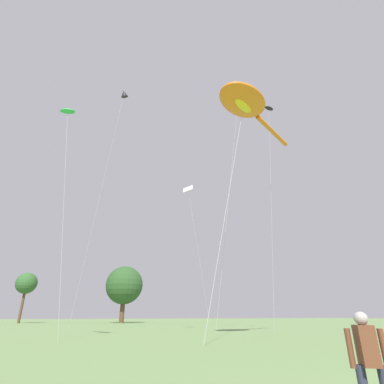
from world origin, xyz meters
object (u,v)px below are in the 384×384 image
person_brown_coat (369,358)px  small_kite_stunt_black (269,111)px  small_kite_box_yellow (124,95)px  big_show_kite (244,103)px  small_kite_bird_shape (189,193)px  small_kite_tiny_distant (68,113)px  tree_pine_center (26,284)px  small_kite_diamond_red (238,105)px  tree_shrub_far (124,285)px

person_brown_coat → small_kite_stunt_black: size_ratio=0.06×
small_kite_box_yellow → small_kite_stunt_black: 15.89m
big_show_kite → small_kite_bird_shape: bearing=-118.3°
small_kite_tiny_distant → tree_pine_center: small_kite_tiny_distant is taller
person_brown_coat → small_kite_bird_shape: small_kite_bird_shape is taller
person_brown_coat → small_kite_stunt_black: small_kite_stunt_black is taller
small_kite_stunt_black → big_show_kite: bearing=25.7°
big_show_kite → small_kite_diamond_red: (4.58, 8.16, 7.23)m
person_brown_coat → small_kite_tiny_distant: 22.41m
person_brown_coat → small_kite_box_yellow: size_ratio=0.06×
small_kite_box_yellow → tree_pine_center: small_kite_box_yellow is taller
small_kite_bird_shape → small_kite_tiny_distant: small_kite_tiny_distant is taller
small_kite_box_yellow → small_kite_tiny_distant: 11.61m
small_kite_stunt_black → small_kite_bird_shape: bearing=-56.2°
small_kite_bird_shape → tree_shrub_far: 37.96m
big_show_kite → tree_shrub_far: 50.36m
big_show_kite → small_kite_bird_shape: size_ratio=1.18×
small_kite_tiny_distant → small_kite_stunt_black: (19.59, 1.84, 7.20)m
small_kite_box_yellow → small_kite_stunt_black: size_ratio=1.06×
big_show_kite → small_kite_diamond_red: size_ratio=0.70×
tree_pine_center → small_kite_box_yellow: bearing=-76.8°
small_kite_diamond_red → tree_pine_center: size_ratio=2.62×
person_brown_coat → tree_shrub_far: 62.81m
small_kite_stunt_black → small_kite_diamond_red: size_ratio=0.92×
small_kite_bird_shape → tree_shrub_far: (0.25, 37.40, -6.50)m
small_kite_tiny_distant → small_kite_diamond_red: size_ratio=0.62×
person_brown_coat → tree_shrub_far: size_ratio=0.13×
person_brown_coat → small_kite_box_yellow: bearing=38.0°
big_show_kite → person_brown_coat: (-6.88, -12.64, -16.04)m
small_kite_stunt_black → person_brown_coat: bearing=39.6°
big_show_kite → tree_pine_center: 58.07m
small_kite_tiny_distant → small_kite_bird_shape: bearing=52.4°
small_kite_tiny_distant → small_kite_stunt_black: 20.95m
tree_shrub_far → small_kite_box_yellow: bearing=-102.2°
small_kite_tiny_distant → tree_shrub_far: small_kite_tiny_distant is taller
big_show_kite → small_kite_bird_shape: big_show_kite is taller
small_kite_box_yellow → tree_pine_center: (-10.29, 43.75, -16.00)m
small_kite_box_yellow → small_kite_bird_shape: 12.69m
small_kite_box_yellow → small_kite_diamond_red: size_ratio=0.97×
big_show_kite → small_kite_bird_shape: 12.44m
small_kite_bird_shape → tree_shrub_far: small_kite_bird_shape is taller
person_brown_coat → tree_pine_center: (-11.58, 66.87, 6.47)m
small_kite_bird_shape → person_brown_coat: bearing=6.3°
big_show_kite → small_kite_box_yellow: 14.76m
small_kite_box_yellow → small_kite_diamond_red: small_kite_diamond_red is taller
big_show_kite → small_kite_diamond_red: bearing=-147.5°
small_kite_box_yellow → small_kite_tiny_distant: (-4.50, -6.71, -8.34)m
big_show_kite → person_brown_coat: 21.55m
big_show_kite → tree_pine_center: (-18.46, 54.22, -9.57)m
small_kite_bird_shape → small_kite_diamond_red: (4.58, -3.87, 10.38)m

